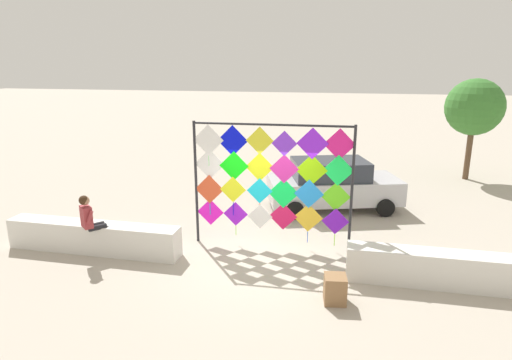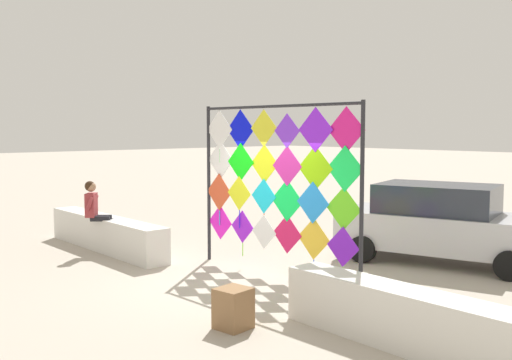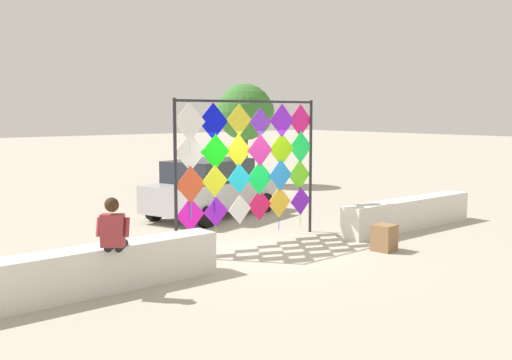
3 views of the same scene
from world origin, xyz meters
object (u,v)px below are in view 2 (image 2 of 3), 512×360
Objects in this scene: cardboard_box_large at (233,308)px; kite_display_rack at (275,175)px; seated_vendor at (97,210)px; parked_car at (442,223)px.

kite_display_rack is at bearing 125.60° from cardboard_box_large.
cardboard_box_large is at bearing -8.28° from seated_vendor.
cardboard_box_large is at bearing -86.75° from parked_car.
cardboard_box_large is (1.71, -2.39, -1.61)m from kite_display_rack.
seated_vendor is at bearing -159.05° from kite_display_rack.
kite_display_rack is at bearing -112.20° from parked_car.
seated_vendor is 0.36× the size of parked_car.
kite_display_rack reaches higher than seated_vendor.
parked_car is at bearing 67.80° from kite_display_rack.
kite_display_rack reaches higher than parked_car.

